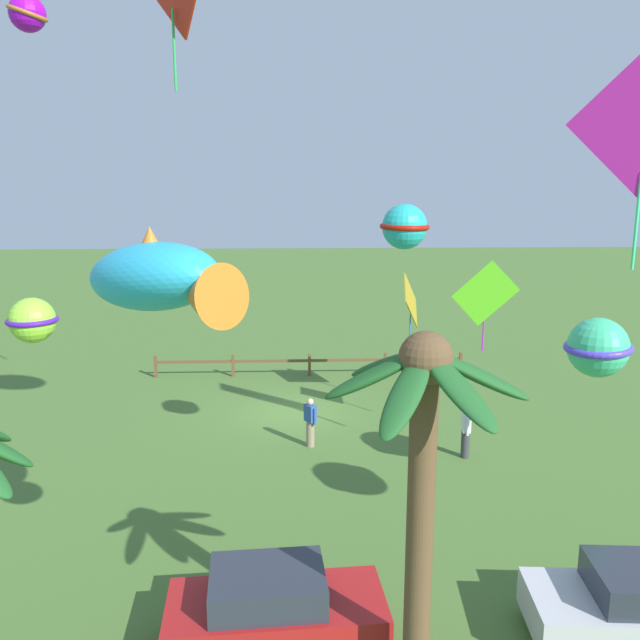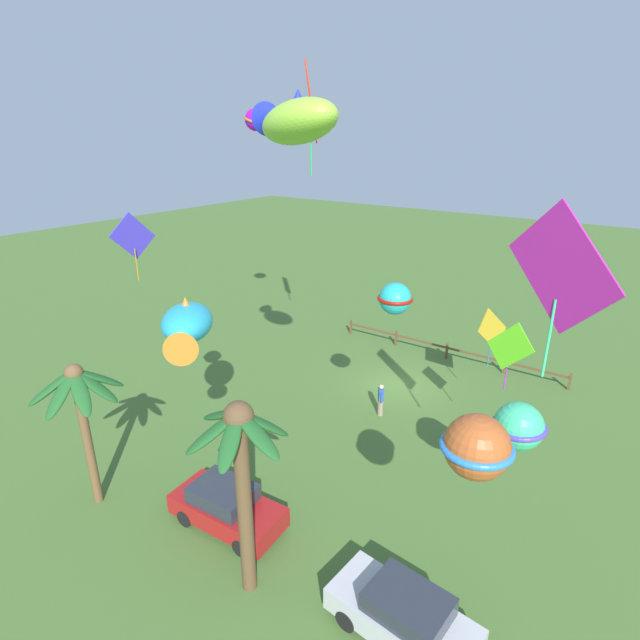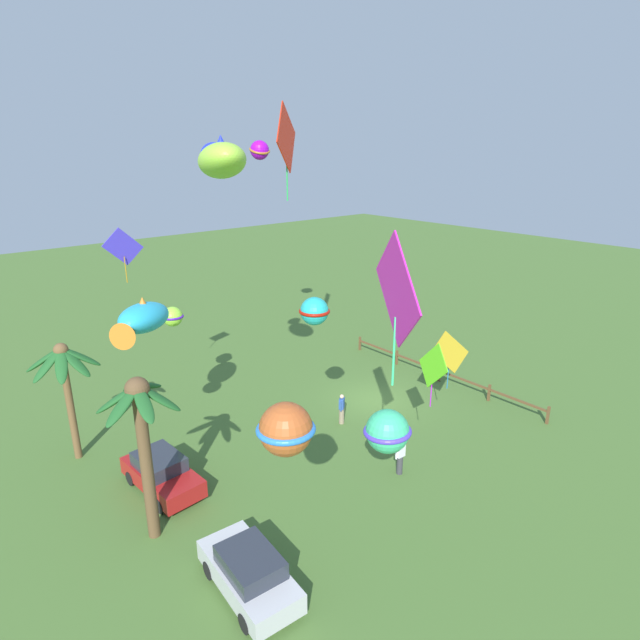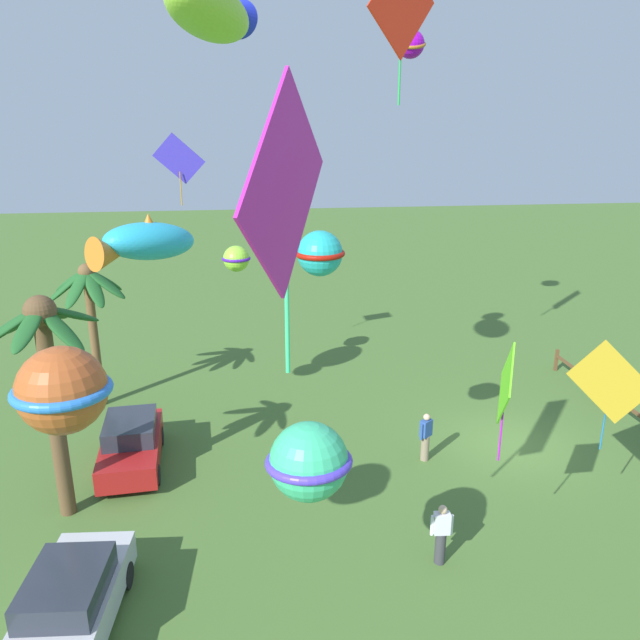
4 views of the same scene
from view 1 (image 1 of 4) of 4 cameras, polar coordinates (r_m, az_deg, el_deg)
The scene contains 13 objects.
ground_plane at distance 23.97m, azimuth -2.54°, elevation -8.11°, with size 120.00×120.00×0.00m, color #476B2D.
palm_tree_1 at distance 9.91m, azimuth 8.94°, elevation -10.73°, with size 3.06×2.75×6.15m.
rail_fence at distance 28.22m, azimuth -0.93°, elevation -3.70°, with size 13.34×0.12×0.95m.
parked_car_1 at distance 12.77m, azimuth -4.03°, elevation -23.92°, with size 4.01×1.96×1.51m.
spectator_0 at distance 20.49m, azimuth 12.64°, elevation -9.54°, with size 0.26×0.55×1.59m.
spectator_1 at distance 20.79m, azimuth -0.85°, elevation -8.92°, with size 0.41×0.46×1.59m.
kite_ball_0 at distance 17.13m, azimuth 23.14°, elevation -2.23°, with size 1.96×1.95×1.45m.
kite_ball_1 at distance 22.52m, azimuth -24.23°, elevation 23.26°, with size 1.34×1.36×1.05m.
kite_diamond_3 at distance 20.45m, azimuth 14.24°, elevation 2.17°, with size 1.91×0.73×2.81m.
kite_ball_4 at distance 16.05m, azimuth 7.41°, elevation 8.10°, with size 1.63×1.63×1.10m.
kite_ball_6 at distance 15.10m, azimuth -23.86°, elevation -0.03°, with size 1.14×1.14×0.97m.
kite_fish_8 at distance 11.32m, azimuth -13.92°, elevation 3.58°, with size 3.49×3.58×1.62m.
kite_diamond_10 at distance 23.57m, azimuth 7.94°, elevation 1.61°, with size 0.73×1.98×2.88m.
Camera 1 is at (-0.14, 22.51, 8.23)m, focal length 36.58 mm.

